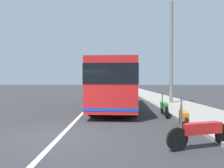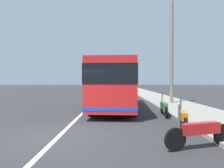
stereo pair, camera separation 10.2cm
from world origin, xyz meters
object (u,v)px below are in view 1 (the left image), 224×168
at_px(coach_bus, 115,83).
at_px(utility_pole, 171,53).
at_px(motorcycle_far_end, 202,132).
at_px(motorcycle_angled, 184,117).
at_px(motorcycle_by_tree, 164,107).
at_px(car_behind_bus, 93,87).
at_px(car_ahead_same_lane, 94,87).

xyz_separation_m(coach_bus, utility_pole, (2.66, -4.72, 2.51)).
bearing_deg(motorcycle_far_end, motorcycle_angled, -115.74).
bearing_deg(motorcycle_by_tree, utility_pole, -14.82).
xyz_separation_m(coach_bus, motorcycle_angled, (-6.12, -2.70, -1.36)).
bearing_deg(car_behind_bus, car_ahead_same_lane, 8.62).
bearing_deg(motorcycle_angled, motorcycle_by_tree, 11.46).
height_order(motorcycle_by_tree, car_ahead_same_lane, car_ahead_same_lane).
xyz_separation_m(coach_bus, car_behind_bus, (29.26, 4.57, -1.16)).
xyz_separation_m(coach_bus, motorcycle_far_end, (-8.57, -2.36, -1.34)).
relative_size(motorcycle_far_end, utility_pole, 0.25).
xyz_separation_m(motorcycle_angled, motorcycle_by_tree, (2.99, 0.03, 0.02)).
relative_size(coach_bus, utility_pole, 1.18).
distance_m(coach_bus, utility_pole, 5.98).
xyz_separation_m(motorcycle_far_end, car_ahead_same_lane, (33.07, 6.22, 0.28)).
height_order(motorcycle_far_end, car_behind_bus, car_behind_bus).
bearing_deg(car_ahead_same_lane, motorcycle_by_tree, 10.52).
bearing_deg(motorcycle_angled, car_behind_bus, 22.49).
bearing_deg(motorcycle_angled, utility_pole, -2.07).
relative_size(coach_bus, car_behind_bus, 2.45).
xyz_separation_m(motorcycle_angled, car_behind_bus, (35.39, 7.28, 0.20)).
bearing_deg(coach_bus, car_behind_bus, 12.18).
bearing_deg(utility_pole, car_behind_bus, 19.27).
bearing_deg(car_ahead_same_lane, motorcycle_far_end, 7.88).
height_order(coach_bus, utility_pole, utility_pole).
distance_m(coach_bus, car_behind_bus, 29.64).
relative_size(motorcycle_by_tree, car_behind_bus, 0.52).
xyz_separation_m(motorcycle_far_end, utility_pole, (11.23, -2.36, 3.85)).
xyz_separation_m(car_ahead_same_lane, car_behind_bus, (4.76, 0.71, -0.10)).
relative_size(motorcycle_angled, car_behind_bus, 0.50).
distance_m(car_ahead_same_lane, car_behind_bus, 4.81).
relative_size(coach_bus, motorcycle_by_tree, 4.69).
bearing_deg(utility_pole, motorcycle_by_tree, 160.52).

